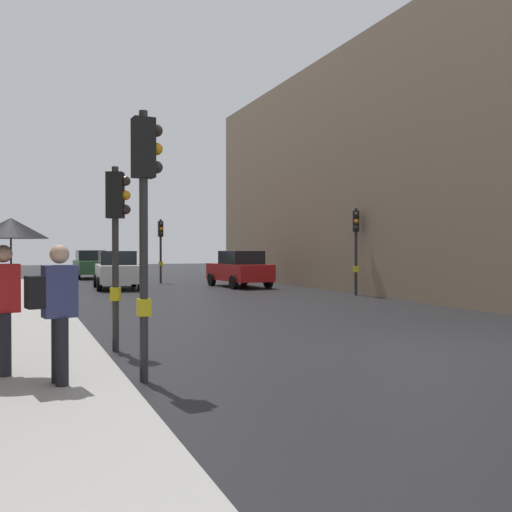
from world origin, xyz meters
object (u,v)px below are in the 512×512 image
at_px(traffic_light_near_left, 145,195).
at_px(car_green_estate, 91,264).
at_px(pedestrian_with_grey_backpack, 56,305).
at_px(traffic_light_mid_street, 356,235).
at_px(traffic_light_near_right, 117,224).
at_px(traffic_light_far_median, 161,239).
at_px(car_red_sedan, 240,269).
at_px(pedestrian_with_umbrella, 9,251).
at_px(car_white_compact, 117,270).

xyz_separation_m(traffic_light_near_left, car_green_estate, (2.47, 29.07, -1.75)).
relative_size(traffic_light_near_left, pedestrian_with_grey_backpack, 2.16).
bearing_deg(traffic_light_mid_street, car_green_estate, 115.50).
xyz_separation_m(traffic_light_near_left, traffic_light_near_right, (-0.00, 2.57, -0.30)).
height_order(traffic_light_near_left, traffic_light_far_median, traffic_light_near_left).
bearing_deg(traffic_light_far_median, car_green_estate, 113.23).
bearing_deg(car_red_sedan, traffic_light_mid_street, -68.50).
bearing_deg(traffic_light_near_right, pedestrian_with_umbrella, -129.97).
xyz_separation_m(car_white_compact, pedestrian_with_umbrella, (-4.34, -18.62, 0.96)).
xyz_separation_m(traffic_light_near_right, car_green_estate, (2.47, 26.50, -1.45)).
relative_size(traffic_light_near_right, pedestrian_with_grey_backpack, 1.91).
bearing_deg(car_green_estate, car_red_sedan, -62.28).
relative_size(traffic_light_far_median, traffic_light_near_right, 1.02).
height_order(traffic_light_near_left, car_green_estate, traffic_light_near_left).
relative_size(traffic_light_near_right, car_white_compact, 0.78).
bearing_deg(traffic_light_near_left, traffic_light_mid_street, 46.97).
relative_size(traffic_light_far_median, pedestrian_with_grey_backpack, 1.95).
xyz_separation_m(pedestrian_with_umbrella, pedestrian_with_grey_backpack, (0.56, -0.89, -0.68)).
bearing_deg(traffic_light_mid_street, pedestrian_with_grey_backpack, -135.03).
xyz_separation_m(traffic_light_mid_street, traffic_light_near_right, (-10.81, -9.01, -0.08)).
relative_size(traffic_light_mid_street, traffic_light_near_right, 1.03).
xyz_separation_m(traffic_light_far_median, pedestrian_with_umbrella, (-7.15, -21.87, -0.54)).
bearing_deg(traffic_light_near_left, car_red_sedan, 65.34).
bearing_deg(traffic_light_mid_street, traffic_light_far_median, 116.89).
bearing_deg(traffic_light_near_right, pedestrian_with_grey_backpack, -112.03).
xyz_separation_m(traffic_light_far_median, car_green_estate, (-2.90, 6.75, -1.50)).
xyz_separation_m(traffic_light_near_left, pedestrian_with_umbrella, (-1.78, 0.45, -0.79)).
relative_size(traffic_light_far_median, pedestrian_with_umbrella, 1.61).
xyz_separation_m(car_green_estate, pedestrian_with_grey_backpack, (-3.69, -29.51, 0.29)).
height_order(car_red_sedan, pedestrian_with_grey_backpack, pedestrian_with_grey_backpack).
relative_size(traffic_light_near_right, pedestrian_with_umbrella, 1.58).
height_order(car_green_estate, pedestrian_with_grey_backpack, pedestrian_with_grey_backpack).
relative_size(traffic_light_near_left, traffic_light_near_right, 1.13).
height_order(traffic_light_mid_street, car_green_estate, traffic_light_mid_street).
bearing_deg(car_white_compact, pedestrian_with_grey_backpack, -100.97).
height_order(traffic_light_mid_street, pedestrian_with_grey_backpack, traffic_light_mid_street).
bearing_deg(traffic_light_far_median, car_red_sedan, -55.91).
bearing_deg(car_green_estate, car_white_compact, -89.45).
bearing_deg(car_white_compact, pedestrian_with_umbrella, -103.13).
bearing_deg(car_green_estate, pedestrian_with_umbrella, -98.44).
xyz_separation_m(traffic_light_near_right, pedestrian_with_umbrella, (-1.78, -2.12, -0.49)).
height_order(traffic_light_near_left, traffic_light_near_right, traffic_light_near_left).
height_order(traffic_light_far_median, pedestrian_with_grey_backpack, traffic_light_far_median).
distance_m(traffic_light_near_left, car_green_estate, 29.23).
xyz_separation_m(traffic_light_near_right, pedestrian_with_grey_backpack, (-1.22, -3.01, -1.17)).
height_order(traffic_light_mid_street, traffic_light_near_right, traffic_light_mid_street).
bearing_deg(car_green_estate, traffic_light_near_left, -94.85).
bearing_deg(traffic_light_far_median, traffic_light_near_right, -105.21).
distance_m(traffic_light_near_right, car_green_estate, 26.65).
height_order(traffic_light_near_right, car_white_compact, traffic_light_near_right).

